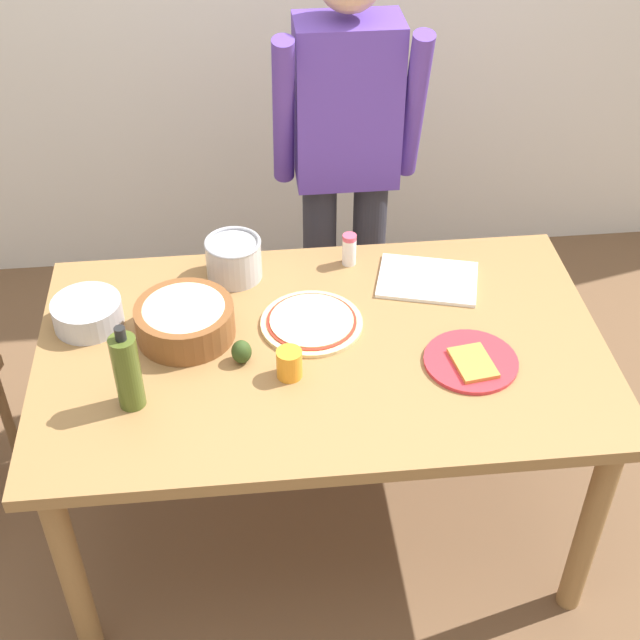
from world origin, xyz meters
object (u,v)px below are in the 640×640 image
at_px(mixing_bowl_steel, 88,313).
at_px(cup_orange, 289,364).
at_px(steel_pot, 234,258).
at_px(popcorn_bowl, 185,318).
at_px(avocado, 242,352).
at_px(pizza_raw_on_board, 312,322).
at_px(olive_oil_bottle, 127,371).
at_px(plate_with_slice, 471,361).
at_px(cutting_board_white, 428,280).
at_px(salt_shaker, 349,249).
at_px(person_cook, 346,155).
at_px(dining_table, 322,369).

height_order(mixing_bowl_steel, cup_orange, cup_orange).
bearing_deg(cup_orange, mixing_bowl_steel, 153.66).
bearing_deg(steel_pot, cup_orange, -73.99).
distance_m(popcorn_bowl, avocado, 0.20).
relative_size(pizza_raw_on_board, olive_oil_bottle, 1.16).
distance_m(plate_with_slice, cutting_board_white, 0.39).
bearing_deg(olive_oil_bottle, cutting_board_white, 27.07).
height_order(popcorn_bowl, salt_shaker, popcorn_bowl).
bearing_deg(plate_with_slice, person_cook, 105.19).
height_order(dining_table, avocado, avocado).
bearing_deg(cutting_board_white, cup_orange, -140.11).
xyz_separation_m(plate_with_slice, steel_pot, (-0.63, 0.47, 0.06)).
xyz_separation_m(popcorn_bowl, mixing_bowl_steel, (-0.28, 0.08, -0.02)).
height_order(steel_pot, cup_orange, steel_pot).
bearing_deg(pizza_raw_on_board, cup_orange, -110.94).
bearing_deg(cup_orange, popcorn_bowl, 144.47).
relative_size(mixing_bowl_steel, cup_orange, 2.35).
height_order(mixing_bowl_steel, salt_shaker, salt_shaker).
bearing_deg(avocado, dining_table, 11.48).
height_order(dining_table, steel_pot, steel_pot).
relative_size(plate_with_slice, cutting_board_white, 0.87).
bearing_deg(plate_with_slice, olive_oil_bottle, -176.23).
relative_size(dining_table, pizza_raw_on_board, 5.40).
height_order(steel_pot, cutting_board_white, steel_pot).
distance_m(pizza_raw_on_board, cutting_board_white, 0.41).
height_order(plate_with_slice, cutting_board_white, plate_with_slice).
bearing_deg(olive_oil_bottle, dining_table, 19.32).
xyz_separation_m(steel_pot, cup_orange, (0.13, -0.47, -0.02)).
distance_m(mixing_bowl_steel, cup_orange, 0.63).
distance_m(salt_shaker, avocado, 0.56).
relative_size(person_cook, plate_with_slice, 6.23).
bearing_deg(cutting_board_white, plate_with_slice, -83.35).
relative_size(salt_shaker, cutting_board_white, 0.35).
relative_size(olive_oil_bottle, cup_orange, 3.01).
distance_m(mixing_bowl_steel, olive_oil_bottle, 0.38).
bearing_deg(pizza_raw_on_board, olive_oil_bottle, -151.17).
distance_m(dining_table, cup_orange, 0.20).
distance_m(person_cook, cup_orange, 0.92).
relative_size(dining_table, avocado, 22.86).
bearing_deg(cup_orange, avocado, 150.92).
height_order(dining_table, pizza_raw_on_board, pizza_raw_on_board).
bearing_deg(plate_with_slice, cup_orange, 179.50).
relative_size(popcorn_bowl, cutting_board_white, 0.93).
relative_size(person_cook, cup_orange, 19.06).
distance_m(pizza_raw_on_board, salt_shaker, 0.33).
height_order(cutting_board_white, avocado, avocado).
xyz_separation_m(mixing_bowl_steel, olive_oil_bottle, (0.15, -0.34, 0.07)).
relative_size(dining_table, mixing_bowl_steel, 8.00).
bearing_deg(pizza_raw_on_board, person_cook, 74.69).
xyz_separation_m(person_cook, cutting_board_white, (0.19, -0.49, -0.17)).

